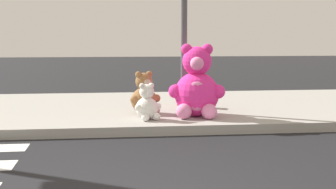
{
  "coord_description": "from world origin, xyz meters",
  "views": [
    {
      "loc": [
        -0.32,
        -4.09,
        1.49
      ],
      "look_at": [
        0.62,
        3.6,
        0.55
      ],
      "focal_mm": 52.47,
      "sensor_mm": 36.0,
      "label": 1
    }
  ],
  "objects_px": {
    "sign_pole": "(184,14)",
    "plush_red": "(187,94)",
    "plush_pink_large": "(197,88)",
    "plush_brown": "(145,97)",
    "plush_white": "(147,105)"
  },
  "relations": [
    {
      "from": "plush_red",
      "to": "plush_white",
      "type": "bearing_deg",
      "value": -122.74
    },
    {
      "from": "plush_red",
      "to": "plush_white",
      "type": "height_order",
      "value": "plush_white"
    },
    {
      "from": "plush_brown",
      "to": "plush_red",
      "type": "bearing_deg",
      "value": 40.19
    },
    {
      "from": "plush_pink_large",
      "to": "plush_brown",
      "type": "xyz_separation_m",
      "value": [
        -0.83,
        0.41,
        -0.19
      ]
    },
    {
      "from": "sign_pole",
      "to": "plush_pink_large",
      "type": "distance_m",
      "value": 1.36
    },
    {
      "from": "sign_pole",
      "to": "plush_pink_large",
      "type": "height_order",
      "value": "sign_pole"
    },
    {
      "from": "plush_brown",
      "to": "plush_white",
      "type": "xyz_separation_m",
      "value": [
        -0.0,
        -0.61,
        -0.06
      ]
    },
    {
      "from": "sign_pole",
      "to": "plush_red",
      "type": "xyz_separation_m",
      "value": [
        0.15,
        0.55,
        -1.47
      ]
    },
    {
      "from": "sign_pole",
      "to": "plush_white",
      "type": "xyz_separation_m",
      "value": [
        -0.71,
        -0.79,
        -1.46
      ]
    },
    {
      "from": "plush_brown",
      "to": "sign_pole",
      "type": "bearing_deg",
      "value": 14.23
    },
    {
      "from": "sign_pole",
      "to": "plush_white",
      "type": "relative_size",
      "value": 5.45
    },
    {
      "from": "sign_pole",
      "to": "plush_pink_large",
      "type": "relative_size",
      "value": 2.66
    },
    {
      "from": "plush_pink_large",
      "to": "plush_red",
      "type": "height_order",
      "value": "plush_pink_large"
    },
    {
      "from": "sign_pole",
      "to": "plush_red",
      "type": "relative_size",
      "value": 5.52
    },
    {
      "from": "plush_pink_large",
      "to": "sign_pole",
      "type": "bearing_deg",
      "value": 102.01
    }
  ]
}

